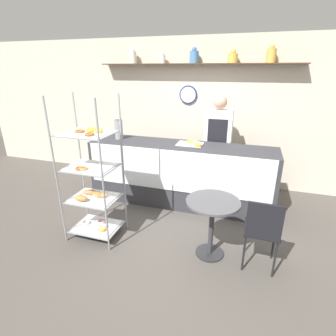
# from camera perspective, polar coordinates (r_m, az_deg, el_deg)

# --- Properties ---
(ground_plane) EXTENTS (14.00, 14.00, 0.00)m
(ground_plane) POSITION_cam_1_polar(r_m,az_deg,el_deg) (3.73, -1.74, -14.46)
(ground_plane) COLOR #4C4742
(back_wall) EXTENTS (10.00, 0.30, 2.70)m
(back_wall) POSITION_cam_1_polar(r_m,az_deg,el_deg) (5.14, 6.09, 11.98)
(back_wall) COLOR beige
(back_wall) RESTS_ON ground_plane
(display_counter) EXTENTS (3.00, 0.68, 1.02)m
(display_counter) POSITION_cam_1_polar(r_m,az_deg,el_deg) (4.35, 2.67, -1.37)
(display_counter) COLOR #333338
(display_counter) RESTS_ON ground_plane
(pastry_rack) EXTENTS (0.67, 0.53, 1.88)m
(pastry_rack) POSITION_cam_1_polar(r_m,az_deg,el_deg) (3.51, -16.13, -3.26)
(pastry_rack) COLOR gray
(pastry_rack) RESTS_ON ground_plane
(person_worker) EXTENTS (0.45, 0.24, 1.76)m
(person_worker) POSITION_cam_1_polar(r_m,az_deg,el_deg) (4.58, 10.70, 5.47)
(person_worker) COLOR #282833
(person_worker) RESTS_ON ground_plane
(cafe_table) EXTENTS (0.63, 0.63, 0.74)m
(cafe_table) POSITION_cam_1_polar(r_m,az_deg,el_deg) (3.16, 9.58, -10.10)
(cafe_table) COLOR #262628
(cafe_table) RESTS_ON ground_plane
(cafe_chair) EXTENTS (0.39, 0.39, 0.89)m
(cafe_chair) POSITION_cam_1_polar(r_m,az_deg,el_deg) (3.07, 19.92, -12.18)
(cafe_chair) COLOR black
(cafe_chair) RESTS_ON ground_plane
(coffee_carafe) EXTENTS (0.14, 0.14, 0.37)m
(coffee_carafe) POSITION_cam_1_polar(r_m,az_deg,el_deg) (4.59, -10.69, 8.50)
(coffee_carafe) COLOR gray
(coffee_carafe) RESTS_ON display_counter
(donut_tray_counter) EXTENTS (0.41, 0.29, 0.05)m
(donut_tray_counter) POSITION_cam_1_polar(r_m,az_deg,el_deg) (4.21, 5.37, 5.38)
(donut_tray_counter) COLOR silver
(donut_tray_counter) RESTS_ON display_counter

